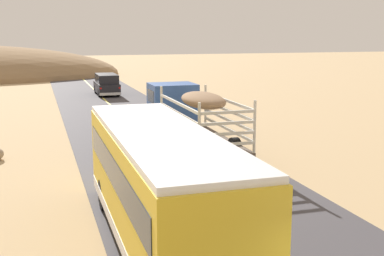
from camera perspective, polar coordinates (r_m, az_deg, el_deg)
livestock_truck at (r=26.35m, az=-0.99°, el=2.14°), size 2.53×9.70×3.02m
bus at (r=13.69m, az=-3.64°, el=-6.31°), size 2.54×10.00×3.21m
car_far at (r=47.18m, az=-9.62°, el=4.99°), size 1.90×4.62×1.93m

